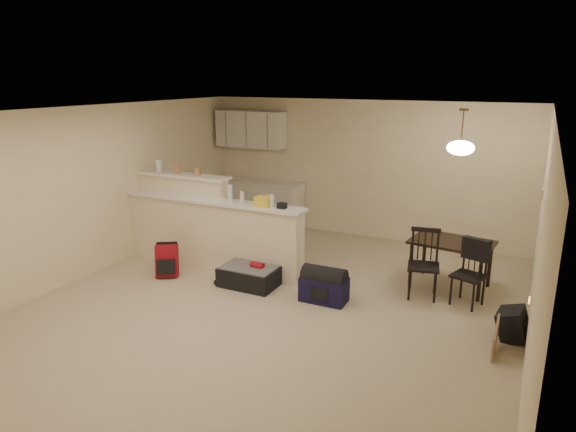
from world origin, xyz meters
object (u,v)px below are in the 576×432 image
Objects in this scene: navy_duffel at (324,289)px; suitcase at (249,277)px; dining_chair_far at (469,274)px; pendant_lamp at (461,147)px; black_daypack at (513,324)px; dining_chair_near at (424,265)px; dining_table at (452,247)px; red_backpack at (167,261)px.

suitcase is at bearing 178.93° from navy_duffel.
suitcase is (-2.88, -0.71, -0.29)m from dining_chair_far.
black_daypack is (0.91, -1.21, -1.82)m from pendant_lamp.
dining_chair_near reaches higher than navy_duffel.
dining_table is 1.57m from black_daypack.
dining_chair_near is 3.71m from red_backpack.
dining_chair_far is at bearing 47.62° from black_daypack.
dining_chair_near is 1.53× the size of navy_duffel.
red_backpack is 1.26× the size of black_daypack.
dining_table reaches higher than black_daypack.
suitcase is at bearing -174.02° from dining_chair_near.
red_backpack is 0.80× the size of navy_duffel.
suitcase is at bearing -154.34° from pendant_lamp.
pendant_lamp is at bearing 0.00° from dining_table.
pendant_lamp is (0.00, 0.00, 1.39)m from dining_table.
dining_chair_far is at bearing -59.64° from pendant_lamp.
black_daypack is at bearing 0.36° from navy_duffel.
dining_chair_near is at bearing -110.10° from dining_table.
black_daypack is (0.91, -1.21, -0.43)m from dining_table.
navy_duffel is (-1.41, -1.24, -1.82)m from pendant_lamp.
red_backpack is (-3.86, -1.45, -1.75)m from pendant_lamp.
dining_chair_far is at bearing 13.85° from suitcase.
navy_duffel is 2.32m from black_daypack.
dining_table is 0.61m from dining_chair_near.
pendant_lamp is at bearing -10.61° from red_backpack.
dining_table is at bearing 52.23° from dining_chair_near.
pendant_lamp reaches higher than dining_chair_near.
pendant_lamp reaches higher than dining_table.
black_daypack is at bearing -46.46° from dining_table.
dining_chair_near is (-0.27, -0.53, -0.13)m from dining_table.
navy_duffel is at bearing -138.90° from dining_chair_far.
black_daypack reaches higher than suitcase.
dining_table is 1.36× the size of dining_chair_far.
navy_duffel is at bearing 97.29° from black_daypack.
suitcase is at bearing 96.81° from black_daypack.
pendant_lamp is at bearing 43.25° from black_daypack.
dining_chair_near is at bearing 66.47° from black_daypack.
dining_table is 2.89m from suitcase.
dining_chair_far is 2.24× the size of black_daypack.
dining_chair_near is 1.93× the size of red_backpack.
dining_chair_far is 1.78× the size of red_backpack.
red_backpack is (-4.16, -0.92, -0.19)m from dining_chair_far.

